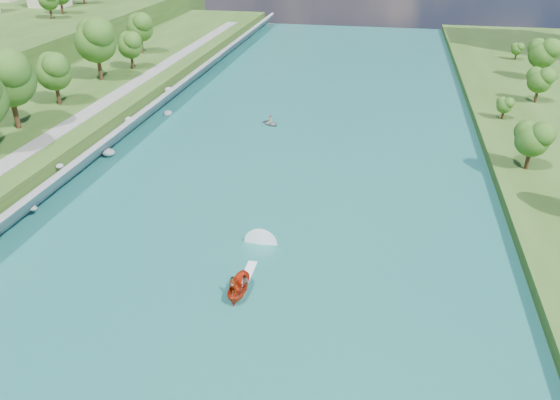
# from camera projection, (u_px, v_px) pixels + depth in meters

# --- Properties ---
(ground) EXTENTS (260.00, 260.00, 0.00)m
(ground) POSITION_uv_depth(u_px,v_px,m) (220.00, 304.00, 48.75)
(ground) COLOR #2D5119
(ground) RESTS_ON ground
(river_water) EXTENTS (55.00, 240.00, 0.10)m
(river_water) POSITION_uv_depth(u_px,v_px,m) (268.00, 202.00, 66.10)
(river_water) COLOR #17575A
(river_water) RESTS_ON ground
(ridge_west) EXTENTS (60.00, 120.00, 9.00)m
(ridge_west) POSITION_uv_depth(u_px,v_px,m) (24.00, 28.00, 143.54)
(ridge_west) COLOR #2D5119
(ridge_west) RESTS_ON ground
(riprap_bank) EXTENTS (4.51, 236.00, 4.39)m
(riprap_bank) POSITION_uv_depth(u_px,v_px,m) (68.00, 174.00, 69.10)
(riprap_bank) COLOR slate
(riprap_bank) RESTS_ON ground
(riverside_path) EXTENTS (3.00, 200.00, 0.10)m
(riverside_path) POSITION_uv_depth(u_px,v_px,m) (22.00, 154.00, 70.13)
(riverside_path) COLOR gray
(riverside_path) RESTS_ON berm_west
(motorboat) EXTENTS (3.60, 18.90, 2.19)m
(motorboat) POSITION_uv_depth(u_px,v_px,m) (243.00, 279.00, 50.76)
(motorboat) COLOR #B1290E
(motorboat) RESTS_ON river_water
(raft) EXTENTS (4.06, 3.94, 1.60)m
(raft) POSITION_uv_depth(u_px,v_px,m) (271.00, 123.00, 90.03)
(raft) COLOR gray
(raft) RESTS_ON river_water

